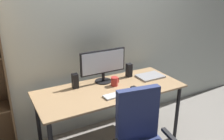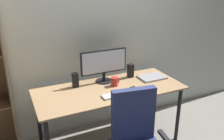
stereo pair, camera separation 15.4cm
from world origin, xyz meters
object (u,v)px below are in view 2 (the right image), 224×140
Objects in this scene: laptop at (152,77)px; speaker_left at (75,80)px; desk at (110,95)px; speaker_right at (131,71)px; monitor at (104,64)px; mouse at (134,89)px; coffee_mug at (115,81)px; keyboard at (115,95)px.

speaker_left is at bearing 170.99° from laptop.
speaker_left is (-0.34, 0.20, 0.17)m from desk.
monitor is at bearing 178.73° from speaker_right.
coffee_mug reaches higher than mouse.
monitor is 0.64m from laptop.
coffee_mug is (0.06, -0.16, -0.18)m from monitor.
keyboard is at bearing -96.14° from monitor.
speaker_right is at bearing 27.75° from coffee_mug.
speaker_right is at bearing -1.27° from monitor.
coffee_mug is at bearing -20.35° from speaker_left.
speaker_right reaches higher than coffee_mug.
speaker_right is (-0.23, 0.15, 0.07)m from laptop.
speaker_left is (-0.42, 0.16, 0.03)m from coffee_mug.
laptop is (0.60, 0.06, 0.09)m from desk.
desk is 5.22× the size of laptop.
keyboard is 2.80× the size of coffee_mug.
coffee_mug is 0.45m from speaker_left.
monitor reaches higher than speaker_left.
speaker_right reaches higher than desk.
laptop is (0.38, 0.22, -0.01)m from mouse.
keyboard is 1.71× the size of speaker_left.
monitor is 0.48m from mouse.
speaker_left is at bearing -178.73° from monitor.
laptop is at bearing -14.68° from monitor.
speaker_left is 1.00× the size of speaker_right.
speaker_left is (-0.31, 0.39, 0.08)m from keyboard.
speaker_left is 0.72m from speaker_right.
mouse reaches higher than desk.
coffee_mug reaches higher than keyboard.
speaker_left is (-0.56, 0.37, 0.07)m from mouse.
speaker_right is at bearing 28.28° from desk.
speaker_right is at bearing 63.27° from mouse.
laptop reaches higher than keyboard.
monitor is at bearing 1.27° from speaker_left.
mouse is 0.93× the size of coffee_mug.
monitor is 3.33× the size of speaker_right.
coffee_mug is 0.52m from laptop.
speaker_left is at bearing 180.00° from speaker_right.
speaker_left reaches higher than coffee_mug.
coffee_mug reaches higher than desk.
laptop is at bearing -32.67° from speaker_right.
monitor is at bearing 165.06° from laptop.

